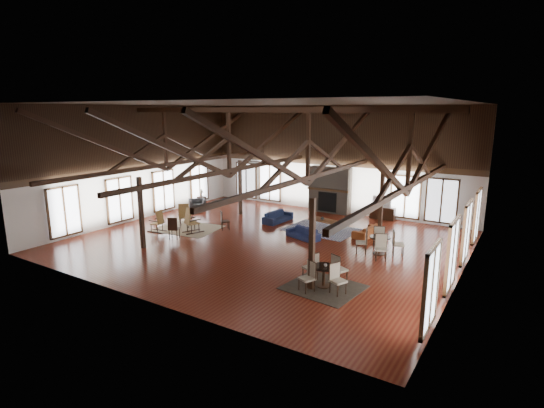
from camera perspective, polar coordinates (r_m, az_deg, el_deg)
The scene contains 31 objects.
floor at distance 18.99m, azimuth -0.74°, elevation -5.09°, with size 16.00×16.00×0.00m, color #5F2314.
ceiling at distance 18.10m, azimuth -0.79°, elevation 13.33°, with size 16.00×14.00×0.02m, color black.
wall_back at distance 24.43m, azimuth 8.22°, elevation 5.95°, with size 16.00×0.02×6.00m, color silver.
wall_front at distance 13.09m, azimuth -17.63°, elevation -0.19°, with size 16.00×0.02×6.00m, color silver.
wall_left at distance 23.58m, azimuth -17.40°, elevation 5.27°, with size 0.02×14.00×6.00m, color silver.
wall_right at distance 15.55m, azimuth 24.85°, elevation 1.18°, with size 0.02×14.00×6.00m, color silver.
roof_truss at distance 18.18m, azimuth -0.77°, elevation 7.10°, with size 15.60×14.07×3.14m.
post_grid at distance 18.58m, azimuth -0.75°, elevation -0.60°, with size 8.16×7.16×3.05m.
fireplace at distance 24.39m, azimuth 7.78°, elevation 1.88°, with size 2.50×0.69×2.60m.
ceiling_fan at distance 17.10m, azimuth -1.18°, elevation 5.76°, with size 1.60×1.60×0.75m.
sofa_navy_front at distance 19.45m, azimuth 4.19°, elevation -3.95°, with size 1.66×0.65×0.48m, color #171D40.
sofa_navy_left at distance 22.25m, azimuth 0.80°, elevation -1.72°, with size 0.73×1.86×0.54m, color #141C38.
sofa_orange at distance 20.27m, azimuth 12.69°, elevation -3.51°, with size 0.68×1.74×0.51m, color brown.
coffee_table at distance 20.93m, azimuth 6.88°, elevation -2.23°, with size 1.43×0.95×0.50m.
vase at distance 20.85m, azimuth 6.79°, elevation -1.87°, with size 0.17×0.17×0.18m, color #B2B2B2.
armchair at distance 25.27m, azimuth -10.02°, elevation -0.08°, with size 0.97×0.84×0.63m, color #333336.
side_table_lamp at distance 26.46m, azimuth -9.45°, elevation 0.69°, with size 0.41×0.41×1.04m.
rocking_chair_a at distance 21.78m, azimuth -11.74°, elevation -1.53°, with size 0.96×1.01×1.18m.
rocking_chair_b at distance 20.55m, azimuth -10.88°, elevation -2.29°, with size 0.80×1.06×1.21m.
rocking_chair_c at distance 21.07m, azimuth -15.05°, elevation -2.32°, with size 0.89×0.58×1.07m.
side_chair_a at distance 20.85m, azimuth -6.55°, elevation -2.01°, with size 0.56×0.56×0.93m.
side_chair_b at distance 19.67m, azimuth -13.13°, elevation -2.96°, with size 0.59×0.59×1.04m.
cafe_table_near at distance 14.31m, azimuth 6.97°, elevation -9.12°, with size 1.89×1.89×0.98m.
cafe_table_far at distance 17.82m, azimuth 14.29°, elevation -4.98°, with size 1.96×1.96×1.01m.
cup_near at distance 14.21m, azimuth 7.21°, elevation -8.17°, with size 0.11×0.11×0.09m, color #B2B2B2.
cup_far at distance 17.71m, azimuth 14.58°, elevation -4.16°, with size 0.14×0.14×0.11m, color #B2B2B2.
tv_console at distance 23.59m, azimuth 14.67°, elevation -1.17°, with size 1.32×0.49×0.66m, color black.
television at distance 23.46m, azimuth 14.64°, elevation 0.33°, with size 1.02×0.13×0.59m, color #B2B2B2.
rug_tan at distance 21.47m, azimuth -11.28°, elevation -3.23°, with size 3.00×2.36×0.01m, color tan.
rug_navy at distance 20.98m, azimuth 6.64°, elevation -3.44°, with size 3.33×2.50×0.01m, color #1B1F4C.
rug_dark at distance 14.41m, azimuth 6.96°, elevation -11.05°, with size 2.33×2.12×0.01m, color black.
Camera 1 is at (9.82, -15.20, 5.75)m, focal length 28.00 mm.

